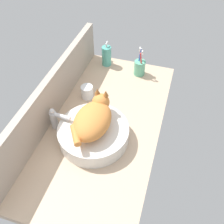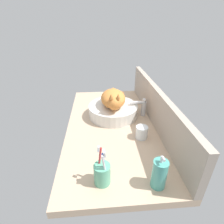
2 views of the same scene
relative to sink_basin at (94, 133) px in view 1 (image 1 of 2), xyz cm
name	(u,v)px [view 1 (image 1 of 2)]	position (x,y,z in cm)	size (l,w,h in cm)	color
ground_plane	(103,125)	(11.49, -1.16, -6.18)	(118.19, 60.35, 4.00)	tan
backsplash_panel	(52,96)	(11.49, 27.21, 7.75)	(118.19, 3.60, 23.85)	#AD9E8E
sink_basin	(94,133)	(0.00, 0.00, 0.00)	(35.14, 35.14, 8.36)	silver
cat	(93,118)	(1.37, 0.05, 9.94)	(32.29, 17.56, 14.00)	orange
faucet	(55,118)	(1.19, 20.93, 3.12)	(3.60, 11.85, 13.60)	silver
soap_dispenser	(107,56)	(62.30, 13.43, 2.63)	(6.24, 6.24, 16.71)	teal
toothbrush_cup	(140,67)	(58.65, -9.97, 1.13)	(7.15, 7.15, 18.69)	#5BB28E
water_glass	(87,92)	(28.29, 14.41, -0.75)	(7.10, 7.10, 7.60)	white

